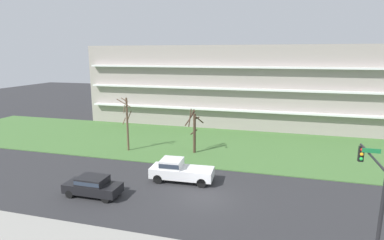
% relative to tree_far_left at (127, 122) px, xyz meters
% --- Properties ---
extents(ground, '(160.00, 160.00, 0.00)m').
position_rel_tree_far_left_xyz_m(ground, '(11.05, -9.10, -3.33)').
color(ground, '#2D2D30').
extents(grass_lawn_strip, '(80.00, 16.00, 0.08)m').
position_rel_tree_far_left_xyz_m(grass_lawn_strip, '(11.05, 4.90, -3.29)').
color(grass_lawn_strip, '#477238').
rests_on(grass_lawn_strip, ground).
extents(apartment_building, '(47.80, 11.44, 12.05)m').
position_rel_tree_far_left_xyz_m(apartment_building, '(11.05, 18.14, 2.69)').
color(apartment_building, '#9E938C').
rests_on(apartment_building, ground).
extents(tree_far_left, '(1.58, 1.34, 6.15)m').
position_rel_tree_far_left_xyz_m(tree_far_left, '(0.00, 0.00, 0.00)').
color(tree_far_left, brown).
rests_on(tree_far_left, ground).
extents(tree_left, '(2.04, 2.02, 4.92)m').
position_rel_tree_far_left_xyz_m(tree_left, '(7.43, 1.24, -0.67)').
color(tree_left, '#423023').
rests_on(tree_left, ground).
extents(pickup_white_near_left, '(5.48, 2.24, 1.95)m').
position_rel_tree_far_left_xyz_m(pickup_white_near_left, '(8.19, -6.61, -2.32)').
color(pickup_white_near_left, white).
rests_on(pickup_white_near_left, ground).
extents(sedan_black_center_left, '(4.40, 1.81, 1.57)m').
position_rel_tree_far_left_xyz_m(sedan_black_center_left, '(2.60, -11.10, -2.46)').
color(sedan_black_center_left, black).
rests_on(sedan_black_center_left, ground).
extents(traffic_signal_mast, '(0.90, 4.79, 6.00)m').
position_rel_tree_far_left_xyz_m(traffic_signal_mast, '(20.91, -14.08, 0.76)').
color(traffic_signal_mast, black).
rests_on(traffic_signal_mast, ground).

